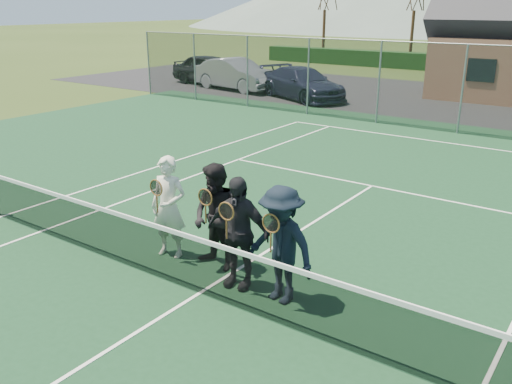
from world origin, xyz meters
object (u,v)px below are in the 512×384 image
(car_c, at_px, (302,83))
(player_a, at_px, (169,207))
(car_a, at_px, (211,70))
(car_b, at_px, (236,74))
(tennis_net, at_px, (199,263))
(player_d, at_px, (281,245))
(player_b, at_px, (217,217))
(player_c, at_px, (238,232))

(car_c, relative_size, player_a, 2.79)
(car_a, xyz_separation_m, car_b, (2.39, -0.80, -0.02))
(car_a, distance_m, tennis_net, 23.33)
(car_b, bearing_deg, car_a, 80.69)
(car_b, bearing_deg, car_c, -87.85)
(car_a, relative_size, player_d, 2.67)
(car_c, bearing_deg, player_d, -125.92)
(car_a, distance_m, car_b, 2.52)
(car_b, distance_m, player_a, 19.88)
(player_b, bearing_deg, player_c, -23.80)
(player_a, bearing_deg, car_b, 124.12)
(car_c, height_order, player_d, player_d)
(tennis_net, xyz_separation_m, player_b, (-0.34, 0.86, 0.38))
(tennis_net, xyz_separation_m, player_c, (0.31, 0.58, 0.38))
(car_c, height_order, tennis_net, car_c)
(player_c, bearing_deg, player_b, 156.20)
(car_a, bearing_deg, tennis_net, -134.39)
(player_a, height_order, player_b, same)
(player_c, height_order, player_d, same)
(player_b, height_order, player_c, same)
(car_c, xyz_separation_m, player_d, (9.23, -16.10, 0.19))
(car_b, relative_size, player_d, 2.70)
(car_c, relative_size, player_d, 2.79)
(car_b, xyz_separation_m, player_c, (12.77, -16.63, 0.12))
(car_c, distance_m, player_c, 18.17)
(car_a, bearing_deg, player_b, -133.66)
(car_b, xyz_separation_m, player_b, (12.12, -16.34, 0.12))
(car_a, height_order, player_c, player_c)
(tennis_net, height_order, player_c, player_c)
(car_c, relative_size, tennis_net, 0.43)
(player_d, bearing_deg, player_b, 168.52)
(car_b, height_order, player_c, player_c)
(player_a, bearing_deg, player_d, -4.19)
(car_c, relative_size, player_c, 2.79)
(car_b, xyz_separation_m, tennis_net, (12.46, -17.20, -0.26))
(player_b, relative_size, player_c, 1.00)
(car_b, relative_size, player_c, 2.70)
(car_b, distance_m, player_c, 20.97)
(car_c, bearing_deg, car_b, 107.27)
(car_a, height_order, car_b, car_a)
(car_b, bearing_deg, tennis_net, -134.95)
(player_b, relative_size, player_d, 1.00)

